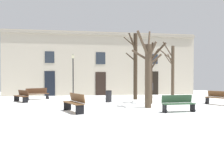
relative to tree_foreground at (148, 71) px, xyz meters
name	(u,v)px	position (x,y,z in m)	size (l,w,h in m)	color
ground_plane	(115,105)	(-1.63, 1.72, -2.14)	(31.72, 31.72, 0.00)	white
building_facade	(103,63)	(-1.62, 10.08, 1.17)	(19.82, 0.60, 6.51)	#BCB29E
tree_foreground	(148,71)	(0.00, 0.00, 0.00)	(1.70, 1.82, 4.60)	#4C3D2D
tree_right_of_center	(135,65)	(0.51, 5.07, 0.70)	(0.97, 1.85, 5.37)	#382B1E
tree_near_facade	(172,70)	(4.17, 6.13, 0.36)	(1.44, 1.97, 4.98)	#4C3D2D
tree_center	(150,72)	(0.83, 2.10, 0.01)	(1.41, 2.46, 4.19)	#382B1E
streetlamp	(73,71)	(-4.61, 8.24, 0.30)	(0.30, 0.30, 4.01)	black
litter_bin	(109,96)	(-1.89, 3.25, -1.72)	(0.46, 0.46, 0.84)	black
bench_facing_shops	(22,96)	(-8.14, 4.27, -1.70)	(1.35, 1.54, 0.86)	#51331E
bench_near_lamp	(219,98)	(4.97, 0.64, -1.67)	(1.22, 1.69, 0.89)	brown
bench_by_litter_bin	(37,94)	(-7.40, 6.06, -1.66)	(1.75, 1.44, 0.93)	#51331E
bench_back_to_back_right	(74,102)	(-4.16, -1.07, -1.66)	(1.17, 1.84, 0.94)	brown
bench_far_corner	(178,103)	(1.02, -1.79, -1.70)	(1.73, 0.58, 0.86)	#2D4C33
person_by_shop_door	(150,89)	(1.72, 4.77, -1.26)	(0.44, 0.40, 1.60)	#403D3A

